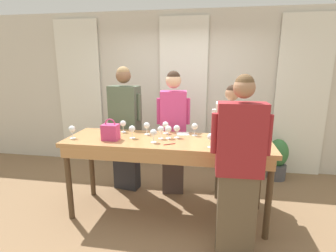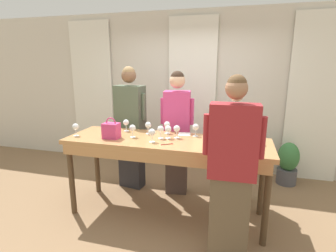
% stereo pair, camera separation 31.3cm
% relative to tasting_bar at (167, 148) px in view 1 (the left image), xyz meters
% --- Properties ---
extents(ground_plane, '(18.00, 18.00, 0.00)m').
position_rel_tasting_bar_xyz_m(ground_plane, '(0.00, 0.02, -0.90)').
color(ground_plane, '#846647').
extents(wall_back, '(12.00, 0.06, 2.80)m').
position_rel_tasting_bar_xyz_m(wall_back, '(0.00, 1.75, 0.50)').
color(wall_back, beige).
rests_on(wall_back, ground_plane).
extents(curtain_panel_left, '(0.84, 0.03, 2.69)m').
position_rel_tasting_bar_xyz_m(curtain_panel_left, '(-1.99, 1.69, 0.45)').
color(curtain_panel_left, white).
rests_on(curtain_panel_left, ground_plane).
extents(curtain_panel_center, '(0.84, 0.03, 2.69)m').
position_rel_tasting_bar_xyz_m(curtain_panel_center, '(0.00, 1.69, 0.45)').
color(curtain_panel_center, white).
rests_on(curtain_panel_center, ground_plane).
extents(curtain_panel_right, '(0.84, 0.03, 2.69)m').
position_rel_tasting_bar_xyz_m(curtain_panel_right, '(1.99, 1.69, 0.45)').
color(curtain_panel_right, white).
rests_on(curtain_panel_right, ground_plane).
extents(tasting_bar, '(2.49, 0.77, 1.00)m').
position_rel_tasting_bar_xyz_m(tasting_bar, '(0.00, 0.00, 0.00)').
color(tasting_bar, '#B27F4C').
rests_on(tasting_bar, ground_plane).
extents(wine_bottle, '(0.09, 0.09, 0.33)m').
position_rel_tasting_bar_xyz_m(wine_bottle, '(0.76, -0.10, 0.23)').
color(wine_bottle, black).
rests_on(wine_bottle, tasting_bar).
extents(handbag, '(0.19, 0.14, 0.26)m').
position_rel_tasting_bar_xyz_m(handbag, '(-0.67, -0.11, 0.21)').
color(handbag, '#C63870').
rests_on(handbag, tasting_bar).
extents(wine_glass_front_left, '(0.08, 0.08, 0.16)m').
position_rel_tasting_bar_xyz_m(wine_glass_front_left, '(0.11, 0.12, 0.22)').
color(wine_glass_front_left, white).
rests_on(wine_glass_front_left, tasting_bar).
extents(wine_glass_front_mid, '(0.08, 0.08, 0.16)m').
position_rel_tasting_bar_xyz_m(wine_glass_front_mid, '(-0.30, 0.21, 0.22)').
color(wine_glass_front_mid, white).
rests_on(wine_glass_front_mid, tasting_bar).
extents(wine_glass_front_right, '(0.08, 0.08, 0.16)m').
position_rel_tasting_bar_xyz_m(wine_glass_front_right, '(-1.16, -0.13, 0.22)').
color(wine_glass_front_right, white).
rests_on(wine_glass_front_right, tasting_bar).
extents(wine_glass_center_left, '(0.08, 0.08, 0.16)m').
position_rel_tasting_bar_xyz_m(wine_glass_center_left, '(-0.13, -0.12, 0.22)').
color(wine_glass_center_left, white).
rests_on(wine_glass_center_left, tasting_bar).
extents(wine_glass_center_mid, '(0.08, 0.08, 0.16)m').
position_rel_tasting_bar_xyz_m(wine_glass_center_mid, '(1.06, 0.12, 0.22)').
color(wine_glass_center_mid, white).
rests_on(wine_glass_center_mid, tasting_bar).
extents(wine_glass_center_right, '(0.08, 0.08, 0.16)m').
position_rel_tasting_bar_xyz_m(wine_glass_center_right, '(0.53, -0.20, 0.22)').
color(wine_glass_center_right, white).
rests_on(wine_glass_center_right, tasting_bar).
extents(wine_glass_back_left, '(0.08, 0.08, 0.16)m').
position_rel_tasting_bar_xyz_m(wine_glass_back_left, '(-0.64, 0.27, 0.22)').
color(wine_glass_back_left, white).
rests_on(wine_glass_back_left, tasting_bar).
extents(wine_glass_back_mid, '(0.08, 0.08, 0.16)m').
position_rel_tasting_bar_xyz_m(wine_glass_back_mid, '(-0.07, 0.30, 0.22)').
color(wine_glass_back_mid, white).
rests_on(wine_glass_back_mid, tasting_bar).
extents(wine_glass_back_right, '(0.08, 0.08, 0.16)m').
position_rel_tasting_bar_xyz_m(wine_glass_back_right, '(0.32, 0.26, 0.22)').
color(wine_glass_back_right, white).
rests_on(wine_glass_back_right, tasting_bar).
extents(wine_glass_near_host, '(0.08, 0.08, 0.16)m').
position_rel_tasting_bar_xyz_m(wine_glass_near_host, '(-0.08, 0.05, 0.22)').
color(wine_glass_near_host, white).
rests_on(wine_glass_near_host, tasting_bar).
extents(wine_glass_by_bottle, '(0.08, 0.08, 0.16)m').
position_rel_tasting_bar_xyz_m(wine_glass_by_bottle, '(-0.43, 0.01, 0.22)').
color(wine_glass_by_bottle, white).
rests_on(wine_glass_by_bottle, tasting_bar).
extents(wine_glass_by_handbag, '(0.08, 0.08, 0.16)m').
position_rel_tasting_bar_xyz_m(wine_glass_by_handbag, '(0.01, 0.08, 0.22)').
color(wine_glass_by_handbag, white).
rests_on(wine_glass_by_handbag, tasting_bar).
extents(napkin, '(0.18, 0.18, 0.00)m').
position_rel_tasting_bar_xyz_m(napkin, '(0.16, 0.32, 0.11)').
color(napkin, white).
rests_on(napkin, tasting_bar).
extents(pen, '(0.13, 0.08, 0.01)m').
position_rel_tasting_bar_xyz_m(pen, '(0.06, -0.17, 0.11)').
color(pen, maroon).
rests_on(pen, tasting_bar).
extents(guest_olive_jacket, '(0.55, 0.30, 1.87)m').
position_rel_tasting_bar_xyz_m(guest_olive_jacket, '(-0.74, 0.65, 0.07)').
color(guest_olive_jacket, '#28282D').
rests_on(guest_olive_jacket, ground_plane).
extents(guest_pink_top, '(0.48, 0.30, 1.81)m').
position_rel_tasting_bar_xyz_m(guest_pink_top, '(-0.02, 0.65, 0.05)').
color(guest_pink_top, '#473833').
rests_on(guest_pink_top, ground_plane).
extents(guest_cream_sweater, '(0.53, 0.28, 1.63)m').
position_rel_tasting_bar_xyz_m(guest_cream_sweater, '(0.79, 0.65, -0.08)').
color(guest_cream_sweater, brown).
rests_on(guest_cream_sweater, ground_plane).
extents(host_pouring, '(0.55, 0.22, 1.82)m').
position_rel_tasting_bar_xyz_m(host_pouring, '(0.80, -0.58, 0.04)').
color(host_pouring, brown).
rests_on(host_pouring, ground_plane).
extents(potted_plant, '(0.32, 0.32, 0.69)m').
position_rel_tasting_bar_xyz_m(potted_plant, '(1.64, 1.39, -0.55)').
color(potted_plant, '#4C4C51').
rests_on(potted_plant, ground_plane).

